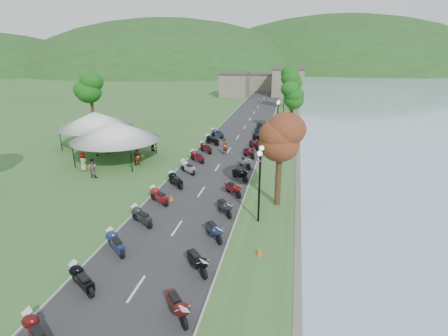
# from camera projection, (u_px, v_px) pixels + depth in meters

# --- Properties ---
(road) EXTENTS (7.00, 120.00, 0.02)m
(road) POSITION_uv_depth(u_px,v_px,m) (238.00, 137.00, 44.51)
(road) COLOR #2F2F31
(road) RESTS_ON ground
(hills_backdrop) EXTENTS (360.00, 120.00, 76.00)m
(hills_backdrop) POSITION_uv_depth(u_px,v_px,m) (285.00, 67.00, 192.50)
(hills_backdrop) COLOR #285621
(hills_backdrop) RESTS_ON ground
(far_building) EXTENTS (18.00, 16.00, 5.00)m
(far_building) POSITION_uv_depth(u_px,v_px,m) (259.00, 83.00, 85.68)
(far_building) COLOR slate
(far_building) RESTS_ON ground
(moto_row_left) EXTENTS (2.60, 42.10, 1.10)m
(moto_row_left) POSITION_uv_depth(u_px,v_px,m) (160.00, 197.00, 25.70)
(moto_row_left) COLOR #331411
(moto_row_left) RESTS_ON ground
(moto_row_right) EXTENTS (2.60, 45.50, 1.10)m
(moto_row_right) POSITION_uv_depth(u_px,v_px,m) (236.00, 181.00, 28.68)
(moto_row_right) COLOR #331411
(moto_row_right) RESTS_ON ground
(vendor_tent_main) EXTENTS (5.90, 5.90, 4.00)m
(vendor_tent_main) POSITION_uv_depth(u_px,v_px,m) (117.00, 141.00, 34.92)
(vendor_tent_main) COLOR silver
(vendor_tent_main) RESTS_ON ground
(vendor_tent_side) EXTENTS (5.52, 5.52, 4.00)m
(vendor_tent_side) POSITION_uv_depth(u_px,v_px,m) (96.00, 129.00, 40.05)
(vendor_tent_side) COLOR silver
(vendor_tent_side) RESTS_ON ground
(tree_lakeside) EXTENTS (2.87, 2.87, 7.97)m
(tree_lakeside) POSITION_uv_depth(u_px,v_px,m) (280.00, 152.00, 24.42)
(tree_lakeside) COLOR #196216
(tree_lakeside) RESTS_ON ground
(pedestrian_a) EXTENTS (0.70, 0.68, 1.55)m
(pedestrian_a) POSITION_uv_depth(u_px,v_px,m) (139.00, 166.00, 34.03)
(pedestrian_a) COLOR slate
(pedestrian_a) RESTS_ON ground
(pedestrian_b) EXTENTS (0.88, 0.54, 1.74)m
(pedestrian_b) POSITION_uv_depth(u_px,v_px,m) (94.00, 177.00, 31.02)
(pedestrian_b) COLOR slate
(pedestrian_b) RESTS_ON ground
(pedestrian_c) EXTENTS (0.98, 1.03, 1.56)m
(pedestrian_c) POSITION_uv_depth(u_px,v_px,m) (97.00, 156.00, 37.11)
(pedestrian_c) COLOR slate
(pedestrian_c) RESTS_ON ground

